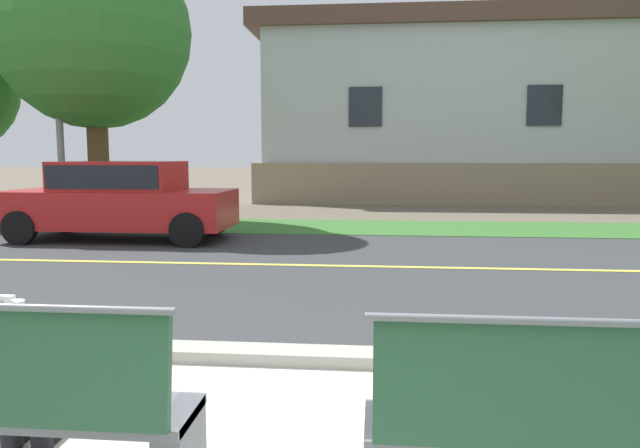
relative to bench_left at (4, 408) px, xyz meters
The scene contains 12 objects.
ground_plane 7.77m from the bench_left, 80.25° to the left, with size 140.00×140.00×0.00m, color #665B4C.
curb_edge 2.42m from the bench_left, 56.64° to the left, with size 44.00×0.30×0.11m, color #ADA89E.
street_asphalt 6.30m from the bench_left, 77.94° to the left, with size 52.00×8.00×0.01m, color #383A3D.
road_centre_line 6.30m from the bench_left, 77.94° to the left, with size 48.00×0.14×0.01m, color #E0CC4C.
far_verge_grass 11.07m from the bench_left, 83.18° to the left, with size 48.00×2.80×0.02m, color #38702D.
bench_left is the anchor object (origin of this frame).
bench_right 2.63m from the bench_left, ahead, with size 1.81×0.48×1.01m.
car_red_near 9.14m from the bench_left, 110.70° to the left, with size 4.30×1.86×1.54m.
streetlamp 12.58m from the bench_left, 117.20° to the left, with size 0.24×2.10×6.54m.
shade_tree_left 12.90m from the bench_left, 113.37° to the left, with size 4.56×4.56×7.53m.
garden_wall 17.81m from the bench_left, 76.95° to the left, with size 13.00×0.36×1.40m, color gray.
house_across_street 21.17m from the bench_left, 78.34° to the left, with size 13.81×6.91×6.51m.
Camera 1 is at (0.45, -2.18, 1.66)m, focal length 33.05 mm.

